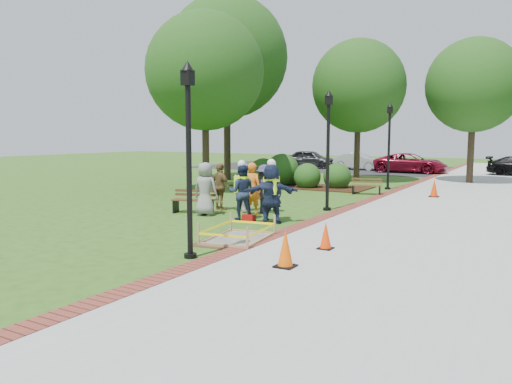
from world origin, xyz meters
The scene contains 35 objects.
ground centered at (0.00, 0.00, 0.00)m, with size 100.00×100.00×0.00m, color #285116.
sidewalk centered at (5.00, 10.00, 0.01)m, with size 6.00×60.00×0.02m, color #9E9E99.
brick_edging centered at (1.75, 10.00, 0.01)m, with size 0.50×60.00×0.03m, color maroon.
mulch_bed centered at (-3.00, 12.00, 0.02)m, with size 7.00×3.00×0.05m, color #381E0F.
parking_lot centered at (0.00, 27.00, 0.00)m, with size 36.00×12.00×0.01m, color black.
wet_concrete_pad centered at (1.17, -0.87, 0.23)m, with size 2.00×2.51×0.55m.
bench_near centered at (-2.54, 2.12, 0.26)m, with size 1.56×0.91×0.80m.
bench_far centered at (1.00, 10.35, 0.23)m, with size 1.42×0.72×0.73m.
cone_front centered at (3.44, -2.70, 0.38)m, with size 0.40×0.40×0.79m.
cone_back centered at (3.54, -0.77, 0.32)m, with size 0.34×0.34×0.67m.
cone_far centered at (3.86, 10.82, 0.39)m, with size 0.41×0.41×0.80m.
toolbox centered at (-0.06, 1.71, 0.10)m, with size 0.40×0.22×0.20m, color #9B0E0B.
lamp_near centered at (1.25, -3.00, 2.48)m, with size 0.28×0.28×4.26m.
lamp_mid centered at (1.25, 5.00, 2.48)m, with size 0.28×0.28×4.26m.
lamp_far centered at (1.25, 13.00, 2.48)m, with size 0.28×0.28×4.26m.
tree_left centered at (-6.10, 7.85, 5.65)m, with size 5.55×5.55×8.43m.
tree_back centered at (-1.41, 16.12, 5.42)m, with size 5.26×5.26×8.06m.
tree_right centered at (4.34, 18.54, 5.39)m, with size 5.17×5.17×7.99m.
tree_far centered at (-8.55, 13.45, 7.21)m, with size 7.15×7.15×10.79m.
shrub_a centered at (-5.18, 11.84, 0.00)m, with size 1.56×1.56×1.56m, color #134414.
shrub_b centered at (-4.18, 12.13, 0.00)m, with size 1.83×1.83×1.83m, color #134414.
shrub_c centered at (-2.44, 11.50, 0.00)m, with size 1.37×1.37×1.37m, color #134414.
shrub_d centered at (-1.08, 12.13, 0.00)m, with size 1.39×1.39×1.39m, color #134414.
shrub_e centered at (-3.41, 12.85, 0.00)m, with size 0.97×0.97×0.97m, color #134414.
casual_person_a centered at (-1.87, 1.92, 0.89)m, with size 0.60×0.42×1.78m.
casual_person_b centered at (-0.61, 2.87, 0.88)m, with size 0.57×0.37×1.76m.
casual_person_c centered at (-1.26, 3.31, 0.87)m, with size 0.66×0.56×1.74m.
casual_person_d centered at (-2.11, 3.16, 0.84)m, with size 0.62×0.49×1.68m.
casual_person_e centered at (-0.38, 3.33, 0.84)m, with size 0.64×0.58×1.68m.
hivis_worker_a centered at (0.77, 1.66, 0.98)m, with size 0.69×0.64×1.98m.
hivis_worker_b centered at (0.57, 2.06, 0.96)m, with size 0.61×0.44×1.94m.
hivis_worker_c centered at (-0.38, 1.81, 0.94)m, with size 0.66×0.57×1.91m.
parked_car_a centered at (-8.47, 25.54, 0.00)m, with size 4.91×2.14×1.60m, color #2A2A2D.
parked_car_b centered at (-4.45, 25.60, 0.00)m, with size 4.32×1.88×1.41m, color #B8B8BD.
parked_car_c centered at (-0.30, 24.55, 0.00)m, with size 4.64×2.02×1.51m, color maroon.
Camera 1 is at (7.88, -11.59, 2.71)m, focal length 35.00 mm.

